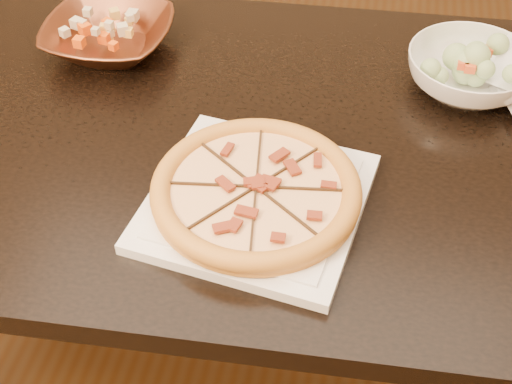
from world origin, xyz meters
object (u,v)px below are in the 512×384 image
Objects in this scene: bronze_bowl at (109,36)px; salad_bowl at (469,72)px; plate at (256,202)px; pizza at (256,190)px; dining_table at (218,177)px.

bronze_bowl is 0.65m from salad_bowl.
plate is at bearing -130.84° from salad_bowl.
salad_bowl is (0.31, 0.35, -0.00)m from pizza.
plate reaches higher than dining_table.
pizza is (-0.00, 0.00, 0.02)m from plate.
bronze_bowl reaches higher than pizza.
salad_bowl reaches higher than plate.
dining_table is 3.82× the size of plate.
salad_bowl reaches higher than pizza.
salad_bowl is at bearing 0.18° from bronze_bowl.
salad_bowl reaches higher than bronze_bowl.
dining_table is at bearing -155.21° from salad_bowl.
plate is (0.10, -0.17, 0.12)m from dining_table.
plate is 0.47m from salad_bowl.
bronze_bowl is (-0.34, 0.35, 0.02)m from plate.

